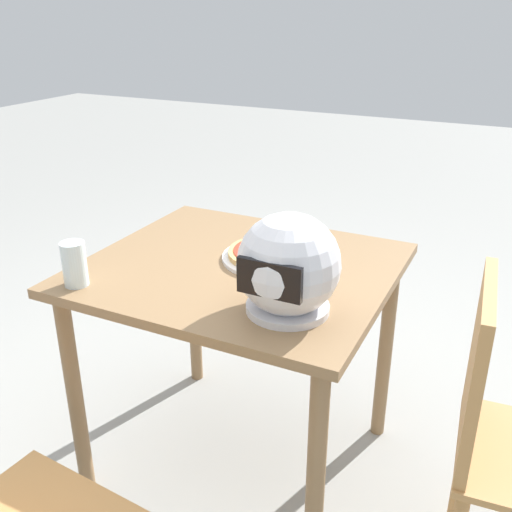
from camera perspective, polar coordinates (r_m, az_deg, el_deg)
The scene contains 7 objects.
ground_plane at distance 2.24m, azimuth -1.41°, elevation -19.00°, with size 14.00×14.00×0.00m, color #9E9E99.
dining_table at distance 1.86m, azimuth -1.61°, elevation -3.86°, with size 0.93×0.83×0.77m.
pizza_plate at distance 1.85m, azimuth 1.61°, elevation -0.14°, with size 0.32×0.32×0.01m, color white.
pizza at distance 1.84m, azimuth 1.58°, elevation 0.36°, with size 0.28×0.28×0.05m.
motorcycle_helmet at distance 1.49m, azimuth 3.18°, elevation -1.01°, with size 0.27×0.27×0.27m.
drinking_glass at distance 1.74m, azimuth -17.29°, elevation -0.75°, with size 0.07×0.07×0.13m, color silver.
chair_side at distance 1.68m, azimuth 23.17°, elevation -15.46°, with size 0.43×0.43×0.90m.
Camera 1 is at (-0.77, 1.46, 1.51)m, focal length 41.02 mm.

